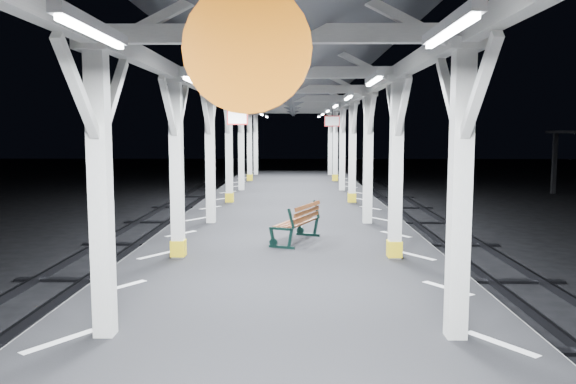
{
  "coord_description": "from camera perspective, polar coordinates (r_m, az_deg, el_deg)",
  "views": [
    {
      "loc": [
        0.19,
        -8.2,
        3.33
      ],
      "look_at": [
        0.03,
        2.26,
        2.2
      ],
      "focal_mm": 35.0,
      "sensor_mm": 36.0,
      "label": 1
    }
  ],
  "objects": [
    {
      "name": "hazard_stripes_right",
      "position": [
        8.81,
        15.91,
        -9.38
      ],
      "size": [
        1.0,
        48.0,
        0.01
      ],
      "primitive_type": "cube",
      "color": "silver",
      "rests_on": "platform"
    },
    {
      "name": "hazard_stripes_left",
      "position": [
        8.92,
        -16.6,
        -9.22
      ],
      "size": [
        1.0,
        48.0,
        0.01
      ],
      "primitive_type": "cube",
      "color": "silver",
      "rests_on": "platform"
    },
    {
      "name": "ground",
      "position": [
        8.85,
        -0.44,
        -15.95
      ],
      "size": [
        120.0,
        120.0,
        0.0
      ],
      "primitive_type": "plane",
      "color": "black",
      "rests_on": "ground"
    },
    {
      "name": "canopy",
      "position": [
        8.27,
        -0.47,
        14.69
      ],
      "size": [
        5.4,
        49.0,
        4.65
      ],
      "color": "silver",
      "rests_on": "platform"
    },
    {
      "name": "bench_mid",
      "position": [
        11.84,
        1.17,
        -3.02
      ],
      "size": [
        1.09,
        1.62,
        0.83
      ],
      "rotation": [
        0.0,
        0.0,
        -0.39
      ],
      "color": "black",
      "rests_on": "platform"
    },
    {
      "name": "platform",
      "position": [
        8.67,
        -0.45,
        -12.88
      ],
      "size": [
        6.0,
        50.0,
        1.0
      ],
      "primitive_type": "cube",
      "color": "black",
      "rests_on": "ground"
    }
  ]
}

